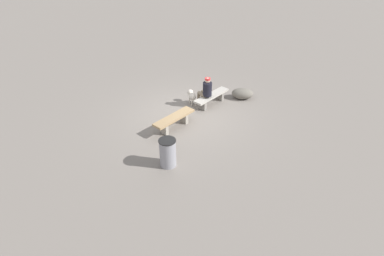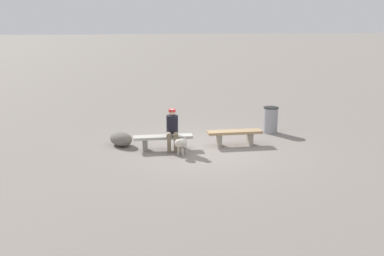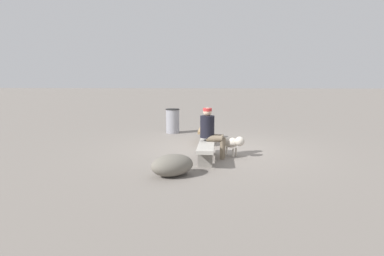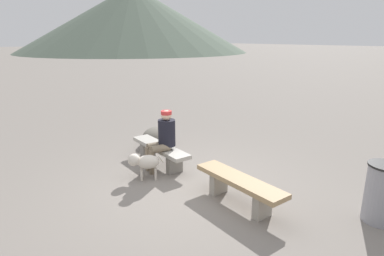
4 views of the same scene
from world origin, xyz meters
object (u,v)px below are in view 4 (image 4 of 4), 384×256
object	(u,v)px
seated_person	(163,136)
dog	(144,162)
bench_right	(160,151)
trash_bin	(383,193)
bench_left	(239,185)
boulder	(155,136)

from	to	relation	value
seated_person	dog	distance (m)	0.69
bench_right	trash_bin	xyz separation A→B (m)	(-3.82, -1.42, 0.14)
bench_left	bench_right	distance (m)	2.23
dog	boulder	size ratio (longest dim) A/B	0.71
trash_bin	bench_left	bearing A→B (deg)	39.23
bench_right	dog	world-z (taller)	dog
trash_bin	boulder	distance (m)	5.14
seated_person	boulder	xyz separation A→B (m)	(1.52, -0.69, -0.49)
dog	trash_bin	distance (m)	3.94
bench_left	seated_person	xyz separation A→B (m)	(1.95, 0.19, 0.37)
seated_person	trash_bin	xyz separation A→B (m)	(-3.55, -1.50, -0.26)
bench_left	boulder	size ratio (longest dim) A/B	1.94
seated_person	trash_bin	size ratio (longest dim) A/B	1.38
seated_person	trash_bin	world-z (taller)	seated_person
boulder	bench_right	bearing A→B (deg)	153.70
dog	trash_bin	world-z (taller)	trash_bin
dog	trash_bin	size ratio (longest dim) A/B	0.69
trash_bin	bench_right	bearing A→B (deg)	20.38
bench_right	trash_bin	world-z (taller)	trash_bin
seated_person	boulder	size ratio (longest dim) A/B	1.41
dog	boulder	xyz separation A→B (m)	(1.71, -1.25, -0.14)
dog	trash_bin	bearing A→B (deg)	151.68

